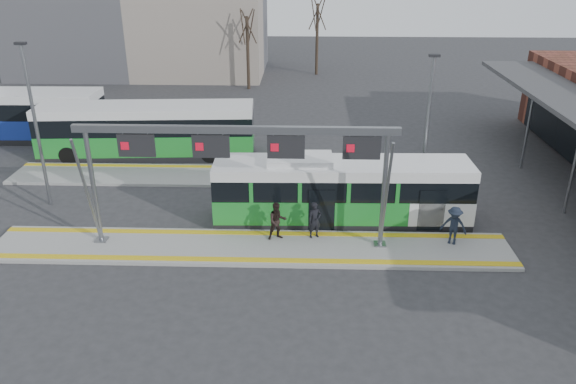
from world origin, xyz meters
The scene contains 17 objects.
ground centered at (0.00, 0.00, 0.00)m, with size 120.00×120.00×0.00m, color #2D2D30.
platform_main centered at (0.00, 0.00, 0.07)m, with size 22.00×3.00×0.15m, color gray.
platform_second centered at (-4.00, 8.00, 0.07)m, with size 20.00×3.00×0.15m, color gray.
tactile_main centered at (0.00, 0.00, 0.16)m, with size 22.00×2.65×0.02m.
tactile_second centered at (-4.00, 9.15, 0.16)m, with size 20.00×0.35×0.02m.
gantry centered at (-0.35, 0.25, 4.30)m, with size 13.00×1.68×5.20m.
hero_bus centered at (3.93, 2.84, 1.47)m, with size 11.69×2.71×3.20m.
bg_bus_green centered at (-7.26, 11.24, 1.57)m, with size 12.89×3.51×3.19m.
bg_bus_blue centered at (-17.34, 14.12, 1.59)m, with size 12.41×2.97×3.22m.
passenger_a centered at (2.71, 0.90, 0.97)m, with size 0.60×0.39×1.63m, color black.
passenger_b centered at (1.11, 0.69, 1.00)m, with size 0.82×0.64×1.70m, color black.
passenger_c centered at (8.59, 0.51, 1.00)m, with size 1.10×0.63×1.70m, color #19212E.
tree_left centered at (-2.84, 28.73, 5.37)m, with size 1.40×1.40×7.08m.
tree_mid centered at (3.28, 35.00, 5.77)m, with size 1.40×1.40×7.61m.
tree_far centered at (-24.17, 31.94, 6.73)m, with size 1.40×1.40×8.88m.
lamp_west centered at (-10.38, 4.13, 4.20)m, with size 0.50×0.25×7.92m.
lamp_east centered at (8.04, 5.01, 3.91)m, with size 0.50×0.25×7.34m.
Camera 1 is at (2.26, -20.76, 11.89)m, focal length 35.00 mm.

